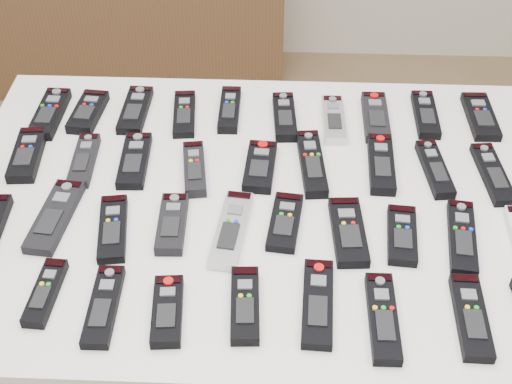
{
  "coord_description": "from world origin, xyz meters",
  "views": [
    {
      "loc": [
        0.02,
        -0.95,
        1.78
      ],
      "look_at": [
        -0.03,
        0.13,
        0.8
      ],
      "focal_mm": 50.0,
      "sensor_mm": 36.0,
      "label": 1
    }
  ],
  "objects_px": {
    "remote_9": "(481,116)",
    "remote_24": "(285,222)",
    "remote_8": "(426,114)",
    "remote_21": "(113,228)",
    "remote_25": "(348,232)",
    "remote_34": "(318,303)",
    "remote_18": "(493,174)",
    "remote_36": "(471,317)",
    "remote_13": "(194,169)",
    "remote_23": "(231,230)",
    "remote_2": "(135,110)",
    "remote_20": "(55,216)",
    "remote_15": "(312,163)",
    "remote_30": "(45,292)",
    "remote_32": "(167,311)",
    "remote_4": "(230,110)",
    "remote_16": "(381,164)",
    "remote_11": "(84,160)",
    "remote_22": "(172,224)",
    "remote_27": "(462,237)",
    "remote_10": "(27,155)",
    "remote_1": "(88,112)",
    "remote_12": "(135,160)",
    "remote_3": "(184,114)",
    "table": "(256,219)",
    "remote_17": "(435,169)",
    "remote_7": "(376,117)",
    "remote_33": "(245,305)",
    "remote_26": "(402,235)",
    "remote_14": "(260,167)",
    "remote_0": "(50,114)",
    "remote_5": "(285,117)",
    "remote_31": "(104,306)",
    "remote_6": "(334,120)",
    "remote_35": "(383,318)"
  },
  "relations": [
    {
      "from": "remote_3",
      "to": "remote_30",
      "type": "height_order",
      "value": "remote_30"
    },
    {
      "from": "remote_25",
      "to": "remote_34",
      "type": "height_order",
      "value": "remote_25"
    },
    {
      "from": "remote_11",
      "to": "remote_16",
      "type": "xyz_separation_m",
      "value": [
        0.64,
        0.01,
        0.0
      ]
    },
    {
      "from": "remote_10",
      "to": "remote_25",
      "type": "distance_m",
      "value": 0.72
    },
    {
      "from": "remote_8",
      "to": "remote_21",
      "type": "relative_size",
      "value": 0.98
    },
    {
      "from": "remote_4",
      "to": "remote_16",
      "type": "xyz_separation_m",
      "value": [
        0.34,
        -0.19,
        0.0
      ]
    },
    {
      "from": "remote_7",
      "to": "remote_36",
      "type": "xyz_separation_m",
      "value": [
        0.12,
        -0.57,
        -0.0
      ]
    },
    {
      "from": "remote_1",
      "to": "remote_23",
      "type": "distance_m",
      "value": 0.52
    },
    {
      "from": "remote_10",
      "to": "remote_20",
      "type": "distance_m",
      "value": 0.22
    },
    {
      "from": "remote_34",
      "to": "remote_26",
      "type": "bearing_deg",
      "value": 48.75
    },
    {
      "from": "remote_27",
      "to": "remote_30",
      "type": "bearing_deg",
      "value": -160.65
    },
    {
      "from": "remote_21",
      "to": "remote_2",
      "type": "bearing_deg",
      "value": 84.87
    },
    {
      "from": "remote_8",
      "to": "remote_20",
      "type": "relative_size",
      "value": 0.86
    },
    {
      "from": "remote_2",
      "to": "remote_14",
      "type": "relative_size",
      "value": 1.12
    },
    {
      "from": "remote_9",
      "to": "remote_34",
      "type": "distance_m",
      "value": 0.69
    },
    {
      "from": "remote_5",
      "to": "remote_10",
      "type": "relative_size",
      "value": 0.99
    },
    {
      "from": "remote_8",
      "to": "remote_9",
      "type": "xyz_separation_m",
      "value": [
        0.13,
        -0.0,
        -0.0
      ]
    },
    {
      "from": "remote_0",
      "to": "remote_5",
      "type": "bearing_deg",
      "value": 2.32
    },
    {
      "from": "remote_17",
      "to": "remote_8",
      "type": "bearing_deg",
      "value": 81.28
    },
    {
      "from": "remote_1",
      "to": "remote_30",
      "type": "height_order",
      "value": "remote_1"
    },
    {
      "from": "remote_15",
      "to": "remote_30",
      "type": "xyz_separation_m",
      "value": [
        -0.48,
        -0.38,
        -0.0
      ]
    },
    {
      "from": "remote_24",
      "to": "remote_9",
      "type": "bearing_deg",
      "value": 45.97
    },
    {
      "from": "remote_8",
      "to": "remote_21",
      "type": "height_order",
      "value": "same"
    },
    {
      "from": "remote_32",
      "to": "remote_34",
      "type": "distance_m",
      "value": 0.26
    },
    {
      "from": "remote_6",
      "to": "remote_31",
      "type": "relative_size",
      "value": 0.94
    },
    {
      "from": "remote_2",
      "to": "remote_32",
      "type": "height_order",
      "value": "remote_32"
    },
    {
      "from": "remote_4",
      "to": "remote_26",
      "type": "height_order",
      "value": "remote_4"
    },
    {
      "from": "remote_27",
      "to": "remote_33",
      "type": "bearing_deg",
      "value": -148.97
    },
    {
      "from": "remote_3",
      "to": "remote_12",
      "type": "height_order",
      "value": "remote_12"
    },
    {
      "from": "remote_9",
      "to": "remote_24",
      "type": "height_order",
      "value": "same"
    },
    {
      "from": "remote_30",
      "to": "remote_25",
      "type": "bearing_deg",
      "value": 20.98
    },
    {
      "from": "remote_12",
      "to": "remote_25",
      "type": "distance_m",
      "value": 0.49
    },
    {
      "from": "remote_7",
      "to": "remote_17",
      "type": "bearing_deg",
      "value": -58.02
    },
    {
      "from": "remote_2",
      "to": "remote_35",
      "type": "bearing_deg",
      "value": -46.71
    },
    {
      "from": "remote_16",
      "to": "remote_31",
      "type": "relative_size",
      "value": 1.06
    },
    {
      "from": "remote_8",
      "to": "remote_23",
      "type": "xyz_separation_m",
      "value": [
        -0.43,
        -0.4,
        0.0
      ]
    },
    {
      "from": "remote_34",
      "to": "remote_33",
      "type": "bearing_deg",
      "value": -172.97
    },
    {
      "from": "remote_2",
      "to": "remote_20",
      "type": "bearing_deg",
      "value": -103.69
    },
    {
      "from": "remote_18",
      "to": "remote_36",
      "type": "distance_m",
      "value": 0.4
    },
    {
      "from": "remote_11",
      "to": "remote_22",
      "type": "bearing_deg",
      "value": -43.45
    },
    {
      "from": "remote_1",
      "to": "remote_11",
      "type": "distance_m",
      "value": 0.18
    },
    {
      "from": "remote_33",
      "to": "remote_34",
      "type": "bearing_deg",
      "value": 1.55
    },
    {
      "from": "remote_3",
      "to": "remote_36",
      "type": "distance_m",
      "value": 0.8
    },
    {
      "from": "remote_13",
      "to": "remote_23",
      "type": "bearing_deg",
      "value": -71.12
    },
    {
      "from": "remote_7",
      "to": "remote_33",
      "type": "bearing_deg",
      "value": -115.52
    },
    {
      "from": "table",
      "to": "remote_25",
      "type": "relative_size",
      "value": 7.16
    },
    {
      "from": "remote_12",
      "to": "remote_27",
      "type": "xyz_separation_m",
      "value": [
        0.67,
        -0.2,
        0.0
      ]
    },
    {
      "from": "remote_26",
      "to": "remote_4",
      "type": "bearing_deg",
      "value": 137.32
    },
    {
      "from": "remote_9",
      "to": "remote_27",
      "type": "relative_size",
      "value": 0.89
    },
    {
      "from": "remote_18",
      "to": "remote_23",
      "type": "relative_size",
      "value": 0.93
    }
  ]
}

